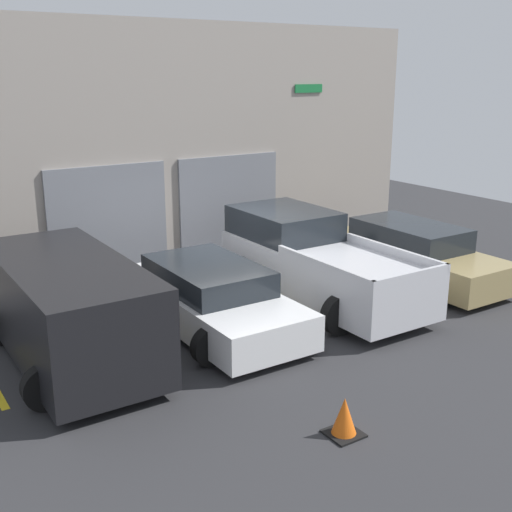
{
  "coord_description": "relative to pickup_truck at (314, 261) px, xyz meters",
  "views": [
    {
      "loc": [
        -6.89,
        -11.09,
        4.75
      ],
      "look_at": [
        0.0,
        -0.5,
        1.1
      ],
      "focal_mm": 45.0,
      "sensor_mm": 36.0,
      "label": 1
    }
  ],
  "objects": [
    {
      "name": "shophouse_building",
      "position": [
        -1.35,
        4.02,
        2.09
      ],
      "size": [
        14.33,
        0.68,
        5.92
      ],
      "color": "#9E9389",
      "rests_on": "ground"
    },
    {
      "name": "ground_plane",
      "position": [
        -1.35,
        0.73,
        -0.83
      ],
      "size": [
        28.0,
        28.0,
        0.0
      ],
      "primitive_type": "plane",
      "color": "#2D2D30"
    },
    {
      "name": "parking_stripe_far_right",
      "position": [
        4.05,
        -0.28,
        -0.83
      ],
      "size": [
        0.12,
        2.2,
        0.01
      ],
      "primitive_type": "cube",
      "color": "gold",
      "rests_on": "ground"
    },
    {
      "name": "parking_stripe_centre",
      "position": [
        -1.35,
        -0.28,
        -0.83
      ],
      "size": [
        0.12,
        2.2,
        0.01
      ],
      "primitive_type": "cube",
      "color": "gold",
      "rests_on": "ground"
    },
    {
      "name": "sedan_white",
      "position": [
        -2.7,
        -0.25,
        -0.23
      ],
      "size": [
        2.29,
        4.59,
        1.26
      ],
      "color": "white",
      "rests_on": "ground"
    },
    {
      "name": "parking_stripe_right",
      "position": [
        1.35,
        -0.28,
        -0.83
      ],
      "size": [
        0.12,
        2.2,
        0.01
      ],
      "primitive_type": "cube",
      "color": "gold",
      "rests_on": "ground"
    },
    {
      "name": "pickup_truck",
      "position": [
        0.0,
        0.0,
        0.0
      ],
      "size": [
        2.48,
        5.12,
        1.77
      ],
      "color": "silver",
      "rests_on": "ground"
    },
    {
      "name": "sedan_side",
      "position": [
        2.7,
        -0.25,
        -0.2
      ],
      "size": [
        2.16,
        4.71,
        1.34
      ],
      "color": "#9E8956",
      "rests_on": "ground"
    },
    {
      "name": "traffic_cone",
      "position": [
        -3.05,
        -4.57,
        -0.58
      ],
      "size": [
        0.47,
        0.47,
        0.55
      ],
      "color": "black",
      "rests_on": "ground"
    },
    {
      "name": "van_right",
      "position": [
        -5.39,
        -0.27,
        0.12
      ],
      "size": [
        2.35,
        4.51,
        1.77
      ],
      "color": "black",
      "rests_on": "ground"
    },
    {
      "name": "parking_stripe_left",
      "position": [
        -4.05,
        -0.28,
        -0.83
      ],
      "size": [
        0.12,
        2.2,
        0.01
      ],
      "primitive_type": "cube",
      "color": "gold",
      "rests_on": "ground"
    }
  ]
}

